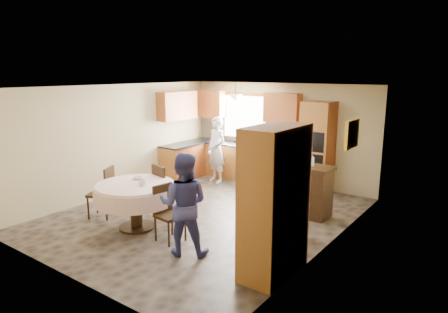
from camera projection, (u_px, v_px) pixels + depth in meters
floor at (205, 215)px, 7.89m from camera, size 5.00×6.00×0.01m
ceiling at (204, 87)px, 7.37m from camera, size 5.00×6.00×0.01m
wall_back at (279, 134)px, 10.00m from camera, size 5.00×0.02×2.50m
wall_front at (61, 190)px, 5.26m from camera, size 5.00×0.02×2.50m
wall_left at (119, 140)px, 9.07m from camera, size 0.02×6.00×2.50m
wall_right at (330, 172)px, 6.19m from camera, size 0.02×6.00×2.50m
window at (246, 117)px, 10.48m from camera, size 1.40×0.03×1.10m
curtain_left at (222, 113)px, 10.87m from camera, size 0.22×0.02×1.15m
curtain_right at (270, 117)px, 10.00m from camera, size 0.22×0.02×1.15m
base_cab_back at (244, 163)px, 10.42m from camera, size 3.30×0.60×0.88m
counter_back at (244, 145)px, 10.32m from camera, size 3.30×0.64×0.04m
base_cab_left at (183, 162)px, 10.49m from camera, size 0.60×1.20×0.88m
counter_left at (182, 145)px, 10.39m from camera, size 0.64×1.20×0.04m
backsplash at (251, 133)px, 10.49m from camera, size 3.30×0.02×0.55m
wall_cab_left at (211, 104)px, 10.91m from camera, size 0.85×0.33×0.72m
wall_cab_right at (282, 108)px, 9.64m from camera, size 0.90×0.33×0.72m
wall_cab_side at (177, 106)px, 10.26m from camera, size 0.33×1.20×0.72m
oven_tower at (317, 148)px, 9.13m from camera, size 0.66×0.62×2.12m
oven_upper at (312, 142)px, 8.84m from camera, size 0.56×0.01×0.45m
oven_lower at (311, 164)px, 8.95m from camera, size 0.56×0.01×0.45m
pendant at (236, 98)px, 10.00m from camera, size 0.36×0.36×0.18m
sideboard at (298, 190)px, 7.91m from camera, size 1.34×0.59×0.94m
space_heater at (293, 224)px, 6.73m from camera, size 0.41×0.30×0.53m
cupboard at (274, 202)px, 5.42m from camera, size 0.55×1.09×2.09m
dining_table at (136, 194)px, 7.10m from camera, size 1.45×1.45×0.83m
chair_left at (104, 190)px, 7.68m from camera, size 0.58×0.58×0.99m
chair_back at (164, 188)px, 7.72m from camera, size 0.54×0.54×1.03m
chair_right at (167, 210)px, 6.64m from camera, size 0.46×0.46×0.95m
framed_picture at (352, 134)px, 6.93m from camera, size 0.06×0.60×0.50m
microwave at (292, 144)px, 9.45m from camera, size 0.62×0.45×0.33m
person_sink at (216, 150)px, 10.07m from camera, size 0.70×0.56×1.67m
person_dining at (184, 204)px, 6.08m from camera, size 0.97×0.91×1.60m
bowl_sideboard at (283, 163)px, 8.01m from camera, size 0.28×0.28×0.05m
bottle_sideboard at (311, 161)px, 7.63m from camera, size 0.14×0.14×0.32m
cup_table at (142, 183)px, 6.95m from camera, size 0.15×0.15×0.10m
bowl_table at (138, 178)px, 7.36m from camera, size 0.22×0.22×0.05m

